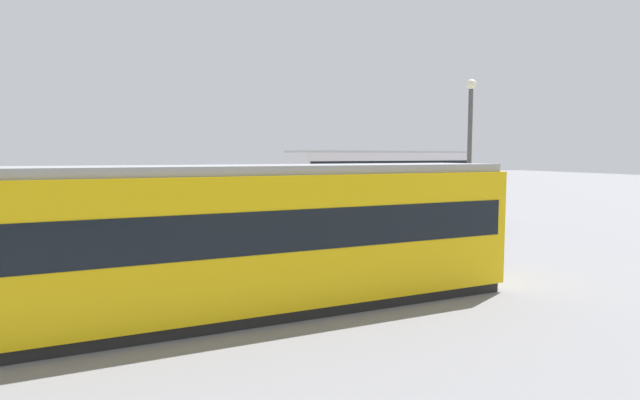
{
  "coord_description": "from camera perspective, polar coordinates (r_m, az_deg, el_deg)",
  "views": [
    {
      "loc": [
        7.27,
        22.55,
        3.61
      ],
      "look_at": [
        0.61,
        3.11,
        1.8
      ],
      "focal_mm": 28.56,
      "sensor_mm": 36.0,
      "label": 1
    }
  ],
  "objects": [
    {
      "name": "double_decker_bus",
      "position": [
        28.05,
        7.02,
        1.63
      ],
      "size": [
        11.42,
        4.45,
        3.85
      ],
      "color": "silver",
      "rests_on": "ground"
    },
    {
      "name": "pedestrian_near_railing",
      "position": [
        16.91,
        -3.28,
        -4.12
      ],
      "size": [
        0.36,
        0.34,
        1.61
      ],
      "color": "#33384C",
      "rests_on": "ground"
    },
    {
      "name": "pedestrian_railing",
      "position": [
        17.71,
        -6.15,
        -4.31
      ],
      "size": [
        9.01,
        0.24,
        1.08
      ],
      "color": "gray",
      "rests_on": "ground"
    },
    {
      "name": "tram_yellow",
      "position": [
        11.9,
        -7.12,
        -3.96
      ],
      "size": [
        13.0,
        3.96,
        3.39
      ],
      "color": "#E5B70C",
      "rests_on": "ground"
    },
    {
      "name": "street_lamp",
      "position": [
        18.75,
        16.4,
        5.08
      ],
      "size": [
        0.36,
        0.36,
        6.26
      ],
      "color": "#4C4C51",
      "rests_on": "ground"
    },
    {
      "name": "info_sign",
      "position": [
        17.0,
        -22.46,
        -2.09
      ],
      "size": [
        1.27,
        0.27,
        2.3
      ],
      "color": "slate",
      "rests_on": "ground"
    },
    {
      "name": "ground_plane",
      "position": [
        23.97,
        -1.02,
        -3.64
      ],
      "size": [
        160.0,
        160.0,
        0.0
      ],
      "primitive_type": "plane",
      "color": "gray"
    }
  ]
}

